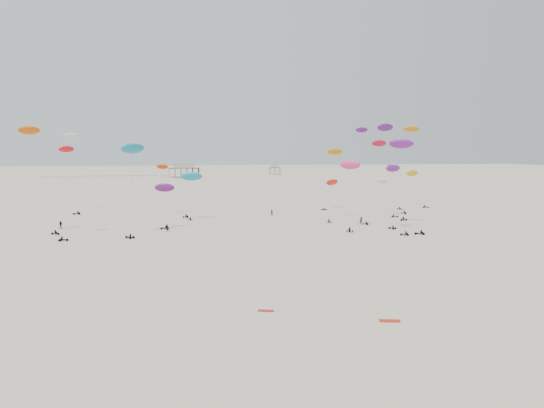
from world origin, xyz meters
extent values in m
plane|color=beige|center=(0.00, 200.00, 0.00)|extent=(900.00, 900.00, 0.00)
cube|color=brown|center=(-10.00, 350.00, 6.15)|extent=(21.00, 13.00, 0.30)
cube|color=silver|center=(-10.00, 350.00, 7.90)|extent=(14.00, 8.40, 3.20)
cube|color=#B2B2AD|center=(-10.00, 350.00, 9.65)|extent=(15.00, 9.00, 0.30)
cube|color=brown|center=(60.00, 380.00, 5.15)|extent=(9.00, 7.00, 0.30)
cube|color=silver|center=(60.00, 380.00, 6.50)|extent=(5.60, 4.20, 2.40)
cube|color=#B2B2AD|center=(60.00, 380.00, 7.85)|extent=(6.00, 4.50, 0.30)
cube|color=black|center=(-62.00, 350.00, 1.45)|extent=(80.00, 0.10, 0.10)
cylinder|color=gray|center=(48.21, 125.82, 12.21)|extent=(0.03, 0.03, 25.72)
ellipsoid|color=orange|center=(51.23, 130.67, 24.57)|extent=(5.07, 3.39, 2.32)
cylinder|color=gray|center=(-19.46, 129.45, 6.82)|extent=(0.03, 0.03, 16.96)
ellipsoid|color=red|center=(-22.57, 134.51, 13.52)|extent=(3.87, 2.91, 1.77)
cylinder|color=gray|center=(29.34, 89.06, 11.61)|extent=(0.03, 0.03, 23.59)
ellipsoid|color=#5E177E|center=(26.74, 92.92, 23.19)|extent=(4.42, 2.49, 2.09)
cylinder|color=gray|center=(48.12, 137.72, 4.11)|extent=(0.03, 0.03, 13.25)
ellipsoid|color=silver|center=(47.37, 143.29, 8.27)|extent=(3.85, 2.96, 1.81)
cylinder|color=gray|center=(-47.97, 103.61, 11.18)|extent=(0.03, 0.03, 22.60)
ellipsoid|color=#E1560B|center=(-50.93, 106.63, 22.48)|extent=(4.94, 3.09, 2.30)
cylinder|color=gray|center=(20.91, 113.09, 8.87)|extent=(0.03, 0.03, 20.26)
ellipsoid|color=orange|center=(23.32, 118.57, 17.82)|extent=(4.46, 2.10, 2.11)
cylinder|color=gray|center=(27.82, 138.46, 3.87)|extent=(0.03, 0.03, 10.78)
ellipsoid|color=red|center=(30.15, 142.06, 8.05)|extent=(5.54, 4.45, 2.54)
cylinder|color=gray|center=(39.03, 116.45, 6.92)|extent=(0.03, 0.03, 13.17)
ellipsoid|color=red|center=(38.91, 118.42, 13.76)|extent=(3.04, 3.31, 1.53)
cylinder|color=gray|center=(32.65, 99.10, 9.66)|extent=(0.03, 0.03, 21.63)
ellipsoid|color=purple|center=(35.84, 104.20, 19.73)|extent=(6.61, 5.13, 3.02)
cylinder|color=gray|center=(-21.92, 105.49, 4.65)|extent=(0.03, 0.03, 8.41)
ellipsoid|color=#6D1679|center=(-21.91, 106.96, 9.44)|extent=(4.88, 2.40, 2.26)
cylinder|color=gray|center=(29.66, 91.36, 6.93)|extent=(0.03, 0.03, 18.26)
ellipsoid|color=purple|center=(31.03, 97.87, 13.91)|extent=(4.25, 2.23, 1.96)
cylinder|color=gray|center=(-42.16, 96.65, 9.20)|extent=(0.03, 0.03, 19.85)
ellipsoid|color=red|center=(-42.40, 101.74, 18.34)|extent=(3.73, 3.28, 1.74)
cylinder|color=gray|center=(37.54, 113.80, 9.99)|extent=(0.03, 0.03, 22.45)
ellipsoid|color=red|center=(36.65, 120.08, 20.07)|extent=(4.70, 2.39, 2.26)
cylinder|color=gray|center=(-48.14, 144.85, 11.09)|extent=(0.03, 0.03, 25.51)
ellipsoid|color=silver|center=(-49.78, 152.17, 22.30)|extent=(5.25, 2.75, 2.46)
cylinder|color=gray|center=(59.01, 140.32, 5.20)|extent=(0.03, 0.03, 13.68)
ellipsoid|color=gold|center=(59.04, 145.45, 10.63)|extent=(5.22, 2.84, 2.37)
cylinder|color=gray|center=(-15.27, 120.94, 5.42)|extent=(0.03, 0.03, 10.21)
ellipsoid|color=#1797B3|center=(-14.99, 122.68, 11.25)|extent=(5.97, 3.03, 2.88)
cylinder|color=gray|center=(20.06, 96.79, 7.27)|extent=(0.03, 0.03, 16.55)
ellipsoid|color=#EF3885|center=(21.73, 101.67, 14.64)|extent=(5.11, 4.01, 2.40)
cylinder|color=gray|center=(-28.81, 96.81, 9.09)|extent=(0.03, 0.03, 19.17)
ellipsoid|color=teal|center=(-28.56, 101.46, 18.50)|extent=(6.14, 5.28, 2.88)
cylinder|color=gray|center=(27.31, 106.94, 11.71)|extent=(0.03, 0.03, 24.30)
ellipsoid|color=#69177F|center=(28.32, 111.82, 23.39)|extent=(3.34, 1.42, 1.66)
imported|color=black|center=(-21.44, 100.01, 0.00)|extent=(0.88, 0.75, 2.05)
imported|color=black|center=(25.29, 102.84, 0.00)|extent=(1.14, 0.72, 2.24)
imported|color=black|center=(-45.76, 109.82, 0.00)|extent=(1.45, 1.19, 2.17)
imported|color=black|center=(7.18, 124.67, 0.00)|extent=(0.88, 0.72, 2.08)
cube|color=red|center=(1.63, 31.94, 0.00)|extent=(2.36, 1.42, 0.08)
cube|color=red|center=(-10.58, 37.99, 0.00)|extent=(1.93, 1.27, 0.07)
camera|label=1|loc=(-21.16, -19.16, 17.96)|focal=35.00mm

